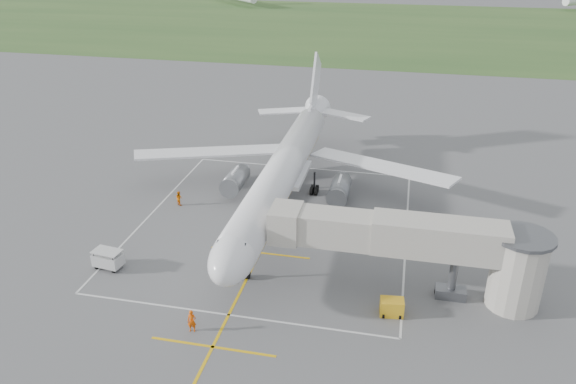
% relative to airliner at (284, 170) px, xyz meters
% --- Properties ---
extents(ground, '(700.00, 700.00, 0.00)m').
position_rel_airliner_xyz_m(ground, '(0.00, -0.75, -4.39)').
color(ground, '#4F4F51').
rests_on(ground, ground).
extents(grass_strip, '(700.00, 120.00, 0.02)m').
position_rel_airliner_xyz_m(grass_strip, '(0.00, 129.25, -4.38)').
color(grass_strip, '#315224').
rests_on(grass_strip, ground).
extents(apron_markings, '(28.20, 60.00, 0.01)m').
position_rel_airliner_xyz_m(apron_markings, '(0.00, -6.57, -4.38)').
color(apron_markings, '#E4AD0D').
rests_on(apron_markings, ground).
extents(airliner, '(38.93, 46.75, 13.52)m').
position_rel_airliner_xyz_m(airliner, '(0.00, 0.00, 0.00)').
color(airliner, white).
rests_on(airliner, ground).
extents(jet_bridge, '(23.40, 5.00, 7.20)m').
position_rel_airliner_xyz_m(jet_bridge, '(15.72, -14.25, 0.35)').
color(jet_bridge, '#ACA59C').
rests_on(jet_bridge, ground).
extents(gpu_unit, '(2.04, 1.54, 1.44)m').
position_rel_airliner_xyz_m(gpu_unit, '(13.14, -17.80, -3.68)').
color(gpu_unit, gold).
rests_on(gpu_unit, ground).
extents(baggage_cart, '(2.82, 1.91, 1.83)m').
position_rel_airliner_xyz_m(baggage_cart, '(-13.18, -16.35, -3.45)').
color(baggage_cart, silver).
rests_on(baggage_cart, ground).
extents(ramp_worker_nose, '(0.77, 0.57, 1.92)m').
position_rel_airliner_xyz_m(ramp_worker_nose, '(-2.18, -23.30, -3.43)').
color(ramp_worker_nose, '#DA4C06').
rests_on(ramp_worker_nose, ground).
extents(ramp_worker_wing, '(1.02, 0.96, 1.68)m').
position_rel_airliner_xyz_m(ramp_worker_wing, '(-11.79, -2.50, -3.55)').
color(ramp_worker_wing, orange).
rests_on(ramp_worker_wing, ground).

